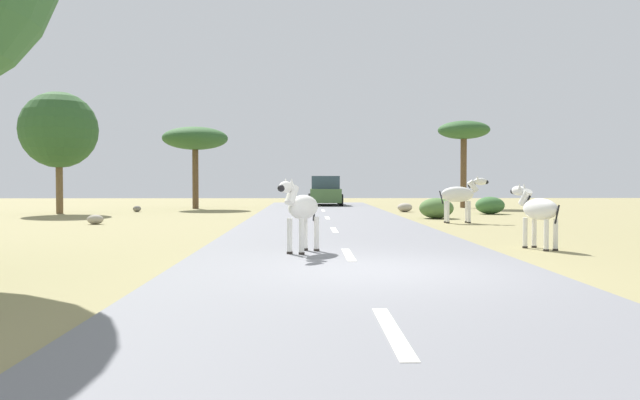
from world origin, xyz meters
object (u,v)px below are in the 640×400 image
(tree_3, at_px, (464,132))
(bush_1, at_px, (436,208))
(zebra_2, at_px, (460,195))
(tree_2, at_px, (59,130))
(tree_5, at_px, (195,139))
(car_0, at_px, (325,192))
(zebra_0, at_px, (301,208))
(rock_1, at_px, (137,209))
(rock_2, at_px, (405,207))
(bush_0, at_px, (490,205))
(zebra_1, at_px, (538,210))
(rock_0, at_px, (95,219))

(tree_3, distance_m, bush_1, 11.27)
(zebra_2, relative_size, tree_2, 0.32)
(tree_5, bearing_deg, car_0, 28.46)
(tree_5, bearing_deg, zebra_0, -74.48)
(rock_1, distance_m, rock_2, 12.88)
(tree_2, distance_m, rock_1, 5.00)
(bush_0, height_order, rock_1, bush_0)
(zebra_2, distance_m, tree_5, 16.57)
(zebra_1, relative_size, car_0, 0.33)
(zebra_0, xyz_separation_m, bush_0, (8.32, 15.39, -0.53))
(zebra_1, xyz_separation_m, zebra_2, (0.43, 8.33, 0.14))
(zebra_1, distance_m, rock_2, 16.43)
(car_0, xyz_separation_m, tree_3, (7.62, -2.90, 3.35))
(tree_2, relative_size, tree_3, 1.14)
(zebra_1, bearing_deg, bush_0, 56.24)
(zebra_0, height_order, rock_2, zebra_0)
(car_0, relative_size, bush_0, 3.36)
(zebra_0, height_order, car_0, car_0)
(zebra_2, bearing_deg, rock_2, -176.88)
(bush_0, distance_m, rock_0, 16.66)
(car_0, relative_size, tree_2, 0.79)
(rock_1, bearing_deg, tree_2, -152.60)
(zebra_2, distance_m, car_0, 16.18)
(tree_2, xyz_separation_m, rock_2, (15.93, 1.33, -3.57))
(tree_2, height_order, tree_5, tree_2)
(zebra_2, relative_size, rock_0, 3.19)
(tree_5, distance_m, rock_0, 12.67)
(rock_0, bearing_deg, bush_0, 22.39)
(zebra_0, bearing_deg, tree_3, -85.30)
(tree_2, distance_m, bush_1, 17.14)
(zebra_2, relative_size, bush_0, 1.35)
(car_0, bearing_deg, zebra_0, -92.37)
(rock_2, bearing_deg, tree_2, -175.23)
(car_0, distance_m, tree_5, 8.56)
(zebra_1, height_order, bush_1, zebra_1)
(tree_2, distance_m, tree_3, 20.81)
(tree_2, distance_m, rock_0, 8.92)
(rock_1, bearing_deg, zebra_0, -65.53)
(zebra_1, relative_size, tree_3, 0.30)
(tree_3, height_order, bush_1, tree_3)
(zebra_1, xyz_separation_m, tree_5, (-10.90, 20.10, 2.89))
(zebra_2, relative_size, rock_2, 2.46)
(tree_3, relative_size, tree_5, 1.10)
(tree_2, relative_size, rock_1, 14.37)
(zebra_1, bearing_deg, zebra_0, 170.79)
(tree_5, height_order, rock_0, tree_5)
(zebra_1, relative_size, rock_2, 2.00)
(tree_3, bearing_deg, rock_1, -165.49)
(rock_0, bearing_deg, car_0, 62.50)
(rock_0, bearing_deg, rock_2, 35.25)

